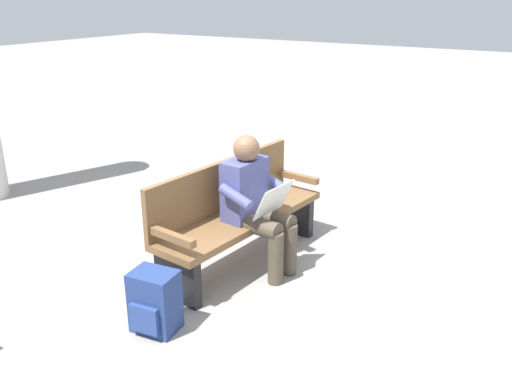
{
  "coord_description": "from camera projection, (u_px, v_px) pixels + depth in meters",
  "views": [
    {
      "loc": [
        3.56,
        2.38,
        2.28
      ],
      "look_at": [
        0.01,
        0.15,
        0.7
      ],
      "focal_mm": 37.59,
      "sensor_mm": 36.0,
      "label": 1
    }
  ],
  "objects": [
    {
      "name": "ground_plane",
      "position": [
        243.0,
        261.0,
        4.8
      ],
      "size": [
        40.0,
        40.0,
        0.0
      ],
      "primitive_type": "plane",
      "color": "gray"
    },
    {
      "name": "person_seated",
      "position": [
        255.0,
        201.0,
        4.47
      ],
      "size": [
        0.6,
        0.6,
        1.18
      ],
      "rotation": [
        0.0,
        0.0,
        -0.09
      ],
      "color": "#474C84",
      "rests_on": "ground"
    },
    {
      "name": "backpack",
      "position": [
        155.0,
        302.0,
        3.77
      ],
      "size": [
        0.31,
        0.35,
        0.45
      ],
      "rotation": [
        0.0,
        0.0,
        4.85
      ],
      "color": "navy",
      "rests_on": "ground"
    },
    {
      "name": "bench_near",
      "position": [
        236.0,
        212.0,
        4.68
      ],
      "size": [
        1.84,
        0.65,
        0.9
      ],
      "rotation": [
        0.0,
        0.0,
        -0.09
      ],
      "color": "brown",
      "rests_on": "ground"
    }
  ]
}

